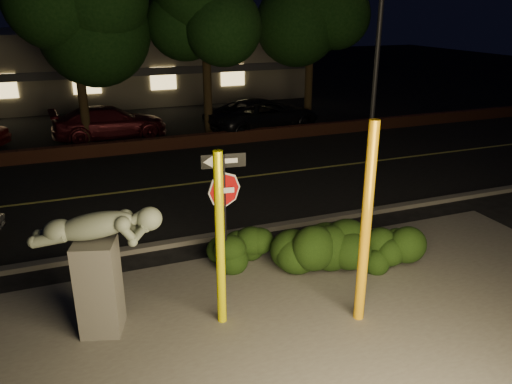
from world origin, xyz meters
TOP-DOWN VIEW (x-y plane):
  - ground at (0.00, 10.00)m, footprint 90.00×90.00m
  - patio at (0.00, -1.00)m, footprint 14.00×6.00m
  - road at (0.00, 7.00)m, footprint 80.00×8.00m
  - lane_marking at (0.00, 7.00)m, footprint 80.00×0.12m
  - curb at (0.00, 2.90)m, footprint 80.00×0.25m
  - brick_wall at (0.00, 11.30)m, footprint 40.00×0.35m
  - parking_lot at (0.00, 17.00)m, footprint 40.00×12.00m
  - building at (0.00, 24.99)m, footprint 22.00×10.20m
  - tree_far_d at (7.50, 13.30)m, footprint 4.40×4.40m
  - yellow_pole_left at (-1.02, -0.40)m, footprint 0.16×0.16m
  - yellow_pole_right at (1.31, -1.19)m, footprint 0.18×0.18m
  - signpost at (-0.42, 1.24)m, footprint 0.88×0.16m
  - sculpture at (-2.99, 0.09)m, footprint 2.13×1.12m
  - hedge_center at (0.09, 1.43)m, footprint 1.75×0.94m
  - hedge_right at (1.54, 0.57)m, footprint 1.99×1.33m
  - hedge_far_right at (2.94, 0.16)m, footprint 1.54×1.18m
  - parked_car_darkred at (-1.51, 13.96)m, footprint 4.82×2.21m
  - parked_car_dark at (5.05, 12.82)m, footprint 5.68×3.56m

SIDE VIEW (x-z plane):
  - ground at x=0.00m, z-range 0.00..0.00m
  - road at x=0.00m, z-range 0.00..0.01m
  - parking_lot at x=0.00m, z-range 0.00..0.01m
  - patio at x=0.00m, z-range 0.00..0.02m
  - lane_marking at x=0.00m, z-range 0.02..0.02m
  - curb at x=0.00m, z-range 0.00..0.12m
  - brick_wall at x=0.00m, z-range 0.00..0.50m
  - hedge_center at x=0.09m, z-range 0.00..0.88m
  - hedge_far_right at x=2.94m, z-range 0.00..0.95m
  - hedge_right at x=1.54m, z-range 0.00..1.20m
  - parked_car_darkred at x=-1.51m, z-range 0.00..1.37m
  - parked_car_dark at x=5.05m, z-range 0.00..1.46m
  - sculpture at x=-2.99m, z-range 0.27..2.55m
  - yellow_pole_left at x=-1.02m, z-range 0.00..3.18m
  - yellow_pole_right at x=1.31m, z-range 0.00..3.65m
  - signpost at x=-0.42m, z-range 0.55..3.17m
  - building at x=0.00m, z-range 0.00..4.00m
  - tree_far_d at x=7.50m, z-range 1.71..9.13m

